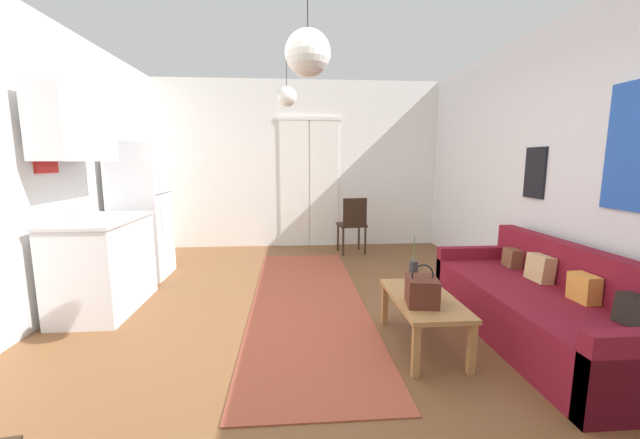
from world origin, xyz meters
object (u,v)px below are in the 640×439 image
(bamboo_vase, at_px, (413,272))
(pendant_lamp_far, at_px, (287,96))
(couch, at_px, (544,309))
(coffee_table, at_px, (423,304))
(pendant_lamp_near, at_px, (308,53))
(handbag, at_px, (422,291))
(refrigerator, at_px, (141,211))
(accent_chair, at_px, (353,222))

(bamboo_vase, bearing_deg, pendant_lamp_far, 119.48)
(couch, xyz_separation_m, coffee_table, (-1.04, -0.03, 0.09))
(pendant_lamp_near, bearing_deg, handbag, 11.43)
(handbag, height_order, pendant_lamp_far, pendant_lamp_far)
(coffee_table, distance_m, refrigerator, 3.62)
(couch, height_order, coffee_table, couch)
(coffee_table, distance_m, accent_chair, 3.05)
(accent_chair, xyz_separation_m, pendant_lamp_far, (-1.01, -0.79, 1.78))
(coffee_table, relative_size, handbag, 3.03)
(handbag, bearing_deg, bamboo_vase, 79.37)
(couch, relative_size, bamboo_vase, 5.02)
(couch, relative_size, handbag, 6.91)
(couch, xyz_separation_m, refrigerator, (-3.96, 2.04, 0.59))
(coffee_table, height_order, accent_chair, accent_chair)
(pendant_lamp_near, bearing_deg, pendant_lamp_far, 93.41)
(bamboo_vase, relative_size, handbag, 1.37)
(refrigerator, relative_size, accent_chair, 1.89)
(refrigerator, bearing_deg, couch, -27.31)
(coffee_table, distance_m, bamboo_vase, 0.36)
(accent_chair, bearing_deg, couch, 103.18)
(coffee_table, relative_size, refrigerator, 0.55)
(bamboo_vase, distance_m, refrigerator, 3.44)
(pendant_lamp_near, bearing_deg, couch, 10.20)
(couch, height_order, pendant_lamp_near, pendant_lamp_near)
(coffee_table, distance_m, handbag, 0.23)
(handbag, xyz_separation_m, accent_chair, (0.01, 3.20, -0.00))
(bamboo_vase, height_order, pendant_lamp_far, pendant_lamp_far)
(coffee_table, xyz_separation_m, pendant_lamp_near, (-0.92, -0.32, 1.78))
(couch, relative_size, pendant_lamp_far, 3.31)
(pendant_lamp_near, xyz_separation_m, pendant_lamp_far, (-0.15, 2.58, 0.16))
(bamboo_vase, distance_m, pendant_lamp_near, 1.98)
(coffee_table, height_order, pendant_lamp_far, pendant_lamp_far)
(couch, bearing_deg, accent_chair, 110.03)
(bamboo_vase, bearing_deg, coffee_table, -93.07)
(bamboo_vase, xyz_separation_m, handbag, (-0.09, -0.47, 0.00))
(bamboo_vase, relative_size, refrigerator, 0.25)
(couch, xyz_separation_m, accent_chair, (-1.10, 3.02, 0.25))
(couch, distance_m, refrigerator, 4.50)
(accent_chair, height_order, pendant_lamp_near, pendant_lamp_near)
(refrigerator, bearing_deg, pendant_lamp_far, 5.64)
(couch, bearing_deg, bamboo_vase, 164.11)
(bamboo_vase, xyz_separation_m, refrigerator, (-2.94, 1.75, 0.34))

